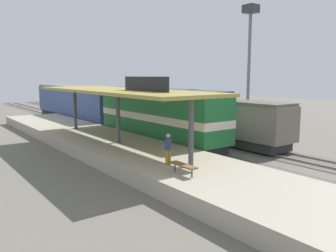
% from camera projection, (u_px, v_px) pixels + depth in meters
% --- Properties ---
extents(ground_plane, '(120.00, 120.00, 0.00)m').
position_uv_depth(ground_plane, '(189.00, 144.00, 28.75)').
color(ground_plane, '#666056').
extents(track_near, '(3.20, 110.00, 0.16)m').
position_uv_depth(track_near, '(170.00, 146.00, 27.56)').
color(track_near, '#565249').
rests_on(track_near, ground).
extents(track_far, '(3.20, 110.00, 0.16)m').
position_uv_depth(track_far, '(211.00, 140.00, 30.28)').
color(track_far, '#565249').
rests_on(track_far, ground).
extents(platform, '(6.00, 44.00, 0.90)m').
position_uv_depth(platform, '(119.00, 148.00, 24.78)').
color(platform, '#A89E89').
rests_on(platform, ground).
extents(station_canopy, '(5.20, 18.00, 4.70)m').
position_uv_depth(station_canopy, '(118.00, 92.00, 24.12)').
color(station_canopy, '#47474C').
rests_on(station_canopy, platform).
extents(platform_bench, '(0.44, 1.70, 0.50)m').
position_uv_depth(platform_bench, '(183.00, 165.00, 16.63)').
color(platform_bench, '#333338').
rests_on(platform_bench, platform).
extents(locomotive, '(2.93, 14.43, 4.44)m').
position_uv_depth(locomotive, '(158.00, 115.00, 28.46)').
color(locomotive, '#28282D').
rests_on(locomotive, track_near).
extents(passenger_carriage_single, '(2.90, 20.00, 4.24)m').
position_uv_depth(passenger_carriage_single, '(75.00, 103.00, 42.76)').
color(passenger_carriage_single, '#28282D').
rests_on(passenger_carriage_single, track_near).
extents(freight_car, '(2.80, 12.00, 3.54)m').
position_uv_depth(freight_car, '(226.00, 120.00, 28.67)').
color(freight_car, '#28282D').
rests_on(freight_car, track_far).
extents(light_mast, '(1.10, 1.10, 11.70)m').
position_uv_depth(light_mast, '(250.00, 44.00, 29.96)').
color(light_mast, slate).
rests_on(light_mast, ground).
extents(person_waiting, '(0.34, 0.34, 1.71)m').
position_uv_depth(person_waiting, '(168.00, 148.00, 18.33)').
color(person_waiting, olive).
rests_on(person_waiting, platform).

